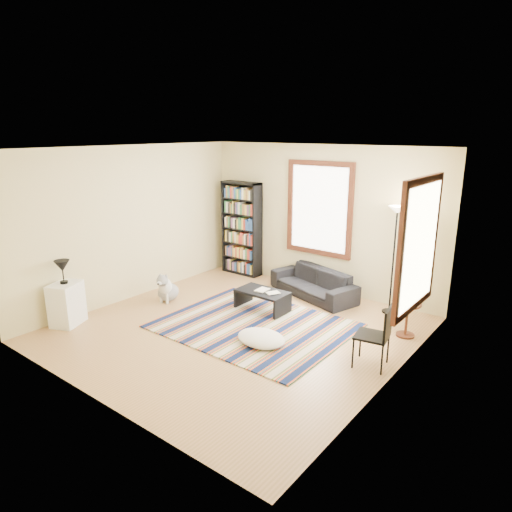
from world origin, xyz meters
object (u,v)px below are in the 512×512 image
Objects in this scene: coffee_table at (262,301)px; side_table at (407,320)px; sofa at (313,283)px; floor_lamp at (393,261)px; floor_cushion at (261,338)px; dog at (168,286)px; bookshelf at (242,229)px; white_cabinet at (67,304)px; folding_chair at (372,336)px.

side_table is at bearing 12.57° from coffee_table.
floor_lamp is at bearing 20.74° from sofa.
floor_cushion is 2.48m from dog.
bookshelf is 4.17m from side_table.
bookshelf is 2.86× the size of white_cabinet.
white_cabinet is at bearing -146.95° from side_table.
folding_chair is at bearing -15.82° from coffee_table.
coffee_table is 2.32m from floor_lamp.
white_cabinet is at bearing -131.75° from coffee_table.
floor_cushion is (0.78, -1.05, -0.08)m from coffee_table.
coffee_table is at bearing 3.55° from dog.
coffee_table is (-0.33, -1.17, -0.08)m from sofa.
bookshelf reaches higher than dog.
floor_cushion is 1.10× the size of white_cabinet.
sofa is 3.29× the size of side_table.
floor_lamp is at bearing 94.77° from folding_chair.
bookshelf is at bearing -170.95° from sofa.
white_cabinet is at bearing -168.64° from folding_chair.
side_table is (2.36, 0.53, 0.09)m from coffee_table.
side_table is (0.56, -0.74, -0.66)m from floor_lamp.
floor_lamp is at bearing -2.83° from bookshelf.
floor_lamp is 2.05m from folding_chair.
white_cabinet is 1.29× the size of dog.
white_cabinet is at bearing -137.03° from floor_lamp.
sofa is 2.72m from dog.
white_cabinet is at bearing -97.39° from bookshelf.
floor_cushion is at bearing -53.68° from coffee_table.
floor_cushion is 3.23m from white_cabinet.
dog is at bearing -157.72° from coffee_table.
floor_cushion is at bearing -61.79° from sofa.
sofa is at bearing 101.37° from floor_cushion.
floor_lamp reaches higher than sofa.
coffee_table reaches higher than floor_cushion.
dog is at bearing 170.32° from folding_chair.
dog is (-1.99, -1.85, 0.01)m from sofa.
floor_lamp reaches higher than dog.
side_table is (1.58, 1.58, 0.17)m from floor_cushion.
floor_lamp is 3.44× the size of dog.
white_cabinet reaches higher than sofa.
folding_chair is at bearing -25.81° from sofa.
white_cabinet reaches higher than side_table.
coffee_table is (1.65, -1.44, -0.82)m from bookshelf.
side_table is at bearing -12.84° from bookshelf.
coffee_table is 3.23m from white_cabinet.
sofa is 0.96× the size of floor_lamp.
sofa is 0.89× the size of bookshelf.
white_cabinet is at bearing -124.30° from dog.
coffee_table is 0.48× the size of floor_lamp.
bookshelf reaches higher than coffee_table.
white_cabinet is at bearing -107.87° from sofa.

